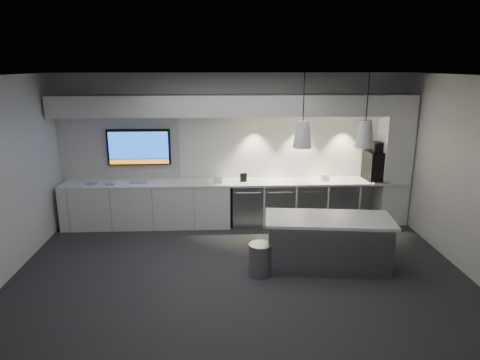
{
  "coord_description": "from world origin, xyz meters",
  "views": [
    {
      "loc": [
        -0.28,
        -6.02,
        3.14
      ],
      "look_at": [
        0.05,
        1.1,
        1.22
      ],
      "focal_mm": 32.0,
      "sensor_mm": 36.0,
      "label": 1
    }
  ],
  "objects_px": {
    "island": "(328,242)",
    "coffee_machine": "(376,164)",
    "wall_tv": "(139,147)",
    "bin": "(260,259)"
  },
  "relations": [
    {
      "from": "wall_tv",
      "to": "coffee_machine",
      "type": "relative_size",
      "value": 1.63
    },
    {
      "from": "island",
      "to": "wall_tv",
      "type": "bearing_deg",
      "value": 152.2
    },
    {
      "from": "island",
      "to": "bin",
      "type": "height_order",
      "value": "island"
    },
    {
      "from": "wall_tv",
      "to": "island",
      "type": "bearing_deg",
      "value": -34.27
    },
    {
      "from": "island",
      "to": "bin",
      "type": "xyz_separation_m",
      "value": [
        -1.09,
        -0.21,
        -0.17
      ]
    },
    {
      "from": "wall_tv",
      "to": "island",
      "type": "distance_m",
      "value": 4.16
    },
    {
      "from": "wall_tv",
      "to": "coffee_machine",
      "type": "distance_m",
      "value": 4.77
    },
    {
      "from": "island",
      "to": "coffee_machine",
      "type": "xyz_separation_m",
      "value": [
        1.45,
        2.01,
        0.79
      ]
    },
    {
      "from": "coffee_machine",
      "to": "island",
      "type": "bearing_deg",
      "value": -131.62
    },
    {
      "from": "island",
      "to": "coffee_machine",
      "type": "relative_size",
      "value": 2.68
    }
  ]
}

